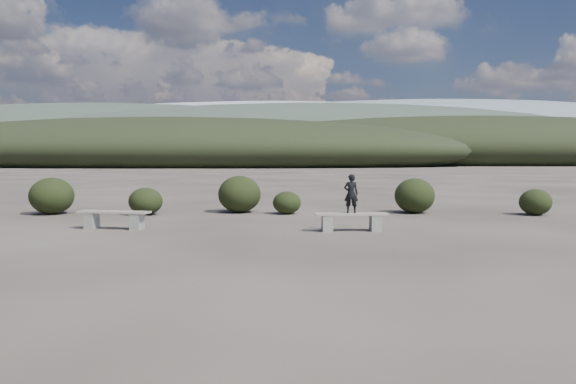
{
  "coord_description": "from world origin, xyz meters",
  "views": [
    {
      "loc": [
        1.07,
        -9.93,
        1.99
      ],
      "look_at": [
        0.59,
        3.5,
        1.1
      ],
      "focal_mm": 35.0,
      "sensor_mm": 36.0,
      "label": 1
    }
  ],
  "objects": [
    {
      "name": "ground",
      "position": [
        0.0,
        0.0,
        0.0
      ],
      "size": [
        1200.0,
        1200.0,
        0.0
      ],
      "primitive_type": "plane",
      "color": "#302A25",
      "rests_on": "ground"
    },
    {
      "name": "bench_left",
      "position": [
        -4.13,
        4.84,
        0.3
      ],
      "size": [
        2.0,
        0.69,
        0.49
      ],
      "rotation": [
        0.0,
        0.0,
        -0.15
      ],
      "color": "gray",
      "rests_on": "ground"
    },
    {
      "name": "bench_right",
      "position": [
        2.2,
        4.66,
        0.29
      ],
      "size": [
        1.94,
        0.58,
        0.48
      ],
      "rotation": [
        0.0,
        0.0,
        0.1
      ],
      "color": "gray",
      "rests_on": "ground"
    },
    {
      "name": "seated_person",
      "position": [
        2.19,
        4.66,
        0.99
      ],
      "size": [
        0.37,
        0.25,
        1.02
      ],
      "primitive_type": "imported",
      "rotation": [
        0.0,
        0.0,
        3.15
      ],
      "color": "black",
      "rests_on": "bench_right"
    },
    {
      "name": "shrub_a",
      "position": [
        -4.32,
        8.42,
        0.46
      ],
      "size": [
        1.11,
        1.11,
        0.91
      ],
      "primitive_type": "ellipsoid",
      "color": "black",
      "rests_on": "ground"
    },
    {
      "name": "shrub_b",
      "position": [
        -1.3,
        9.36,
        0.64
      ],
      "size": [
        1.48,
        1.48,
        1.27
      ],
      "primitive_type": "ellipsoid",
      "color": "black",
      "rests_on": "ground"
    },
    {
      "name": "shrub_c",
      "position": [
        0.36,
        8.89,
        0.38
      ],
      "size": [
        0.96,
        0.96,
        0.77
      ],
      "primitive_type": "ellipsoid",
      "color": "black",
      "rests_on": "ground"
    },
    {
      "name": "shrub_d",
      "position": [
        4.72,
        9.35,
        0.6
      ],
      "size": [
        1.36,
        1.36,
        1.19
      ],
      "primitive_type": "ellipsoid",
      "color": "black",
      "rests_on": "ground"
    },
    {
      "name": "shrub_e",
      "position": [
        8.59,
        8.81,
        0.43
      ],
      "size": [
        1.04,
        1.04,
        0.87
      ],
      "primitive_type": "ellipsoid",
      "color": "black",
      "rests_on": "ground"
    },
    {
      "name": "shrub_f",
      "position": [
        -7.54,
        8.56,
        0.62
      ],
      "size": [
        1.46,
        1.46,
        1.23
      ],
      "primitive_type": "ellipsoid",
      "color": "black",
      "rests_on": "ground"
    },
    {
      "name": "mountain_ridges",
      "position": [
        -7.48,
        339.06,
        10.84
      ],
      "size": [
        500.0,
        400.0,
        56.0
      ],
      "color": "black",
      "rests_on": "ground"
    }
  ]
}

